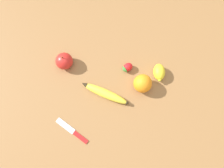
{
  "coord_description": "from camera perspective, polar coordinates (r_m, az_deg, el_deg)",
  "views": [
    {
      "loc": [
        -0.22,
        -0.04,
        0.9
      ],
      "look_at": [
        0.03,
        -0.05,
        0.03
      ],
      "focal_mm": 35.0,
      "sensor_mm": 36.0,
      "label": 1
    }
  ],
  "objects": [
    {
      "name": "paring_knife",
      "position": [
        0.91,
        -10.12,
        -12.16
      ],
      "size": [
        0.11,
        0.13,
        0.01
      ],
      "rotation": [
        0.0,
        0.0,
        5.63
      ],
      "color": "silver",
      "rests_on": "ground_plane"
    },
    {
      "name": "orange",
      "position": [
        0.9,
        8.0,
        0.16
      ],
      "size": [
        0.08,
        0.08,
        0.08
      ],
      "color": "orange",
      "rests_on": "ground_plane"
    },
    {
      "name": "apple",
      "position": [
        0.95,
        -12.38,
        5.88
      ],
      "size": [
        0.07,
        0.07,
        0.08
      ],
      "color": "red",
      "rests_on": "ground_plane"
    },
    {
      "name": "strawberry",
      "position": [
        0.94,
        3.96,
        4.29
      ],
      "size": [
        0.05,
        0.06,
        0.03
      ],
      "rotation": [
        0.0,
        0.0,
        2.18
      ],
      "color": "red",
      "rests_on": "ground_plane"
    },
    {
      "name": "lemon",
      "position": [
        0.94,
        12.21,
        3.04
      ],
      "size": [
        0.08,
        0.05,
        0.05
      ],
      "rotation": [
        0.0,
        0.0,
        3.1
      ],
      "color": "yellow",
      "rests_on": "ground_plane"
    },
    {
      "name": "ground_plane",
      "position": [
        0.92,
        -3.11,
        -2.3
      ],
      "size": [
        3.0,
        3.0,
        0.0
      ],
      "primitive_type": "plane",
      "color": "olive"
    },
    {
      "name": "banana",
      "position": [
        0.9,
        -1.93,
        -2.44
      ],
      "size": [
        0.12,
        0.2,
        0.04
      ],
      "rotation": [
        0.0,
        0.0,
        1.12
      ],
      "color": "yellow",
      "rests_on": "ground_plane"
    }
  ]
}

